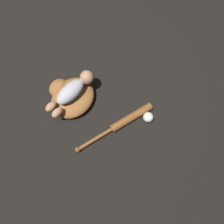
{
  "coord_description": "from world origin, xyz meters",
  "views": [
    {
      "loc": [
        -0.44,
        -0.47,
        1.4
      ],
      "look_at": [
        -0.0,
        -0.29,
        0.07
      ],
      "focal_mm": 35.0,
      "sensor_mm": 36.0,
      "label": 1
    }
  ],
  "objects": [
    {
      "name": "baby_figure",
      "position": [
        0.01,
        -0.01,
        0.14
      ],
      "size": [
        0.38,
        0.21,
        0.09
      ],
      "color": "#B2B2B7",
      "rests_on": "baseball_glove"
    },
    {
      "name": "baseball",
      "position": [
        0.07,
        -0.52,
        0.03
      ],
      "size": [
        0.07,
        0.07,
        0.07
      ],
      "color": "white",
      "rests_on": "ground"
    },
    {
      "name": "baseball_bat",
      "position": [
        -0.02,
        -0.38,
        0.03
      ],
      "size": [
        0.49,
        0.37,
        0.05
      ],
      "color": "brown",
      "rests_on": "ground"
    },
    {
      "name": "ground_plane",
      "position": [
        0.0,
        0.0,
        0.0
      ],
      "size": [
        6.0,
        6.0,
        0.0
      ],
      "primitive_type": "plane",
      "color": "black"
    },
    {
      "name": "baseball_glove",
      "position": [
        0.0,
        0.02,
        0.05
      ],
      "size": [
        0.37,
        0.37,
        0.1
      ],
      "color": "#935B2D",
      "rests_on": "ground"
    }
  ]
}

